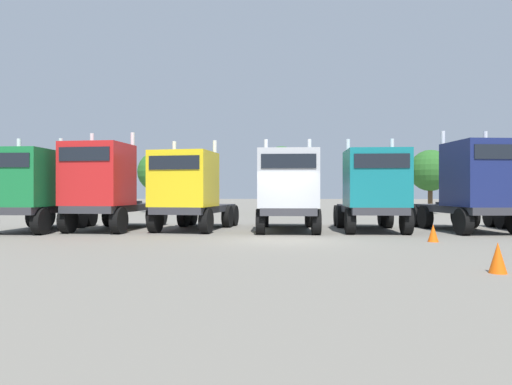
# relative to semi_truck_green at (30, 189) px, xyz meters

# --- Properties ---
(ground) EXTENTS (200.00, 200.00, 0.00)m
(ground) POSITION_rel_semi_truck_green_xyz_m (10.70, -2.42, -1.82)
(ground) COLOR slate
(semi_truck_green) EXTENTS (2.58, 5.83, 4.03)m
(semi_truck_green) POSITION_rel_semi_truck_green_xyz_m (0.00, 0.00, 0.00)
(semi_truck_green) COLOR #333338
(semi_truck_green) RESTS_ON ground
(semi_truck_red) EXTENTS (3.01, 6.35, 4.30)m
(semi_truck_red) POSITION_rel_semi_truck_green_xyz_m (3.01, 0.66, 0.10)
(semi_truck_red) COLOR #333338
(semi_truck_red) RESTS_ON ground
(semi_truck_yellow) EXTENTS (3.26, 6.03, 3.98)m
(semi_truck_yellow) POSITION_rel_semi_truck_green_xyz_m (6.56, 0.99, -0.05)
(semi_truck_yellow) COLOR #333338
(semi_truck_yellow) RESTS_ON ground
(semi_truck_silver) EXTENTS (2.59, 6.30, 4.00)m
(semi_truck_silver) POSITION_rel_semi_truck_green_xyz_m (10.82, 0.80, -0.04)
(semi_truck_silver) COLOR #333338
(semi_truck_silver) RESTS_ON ground
(semi_truck_teal) EXTENTS (2.59, 5.78, 4.01)m
(semi_truck_teal) POSITION_rel_semi_truck_green_xyz_m (14.39, 0.94, -0.02)
(semi_truck_teal) COLOR #333338
(semi_truck_teal) RESTS_ON ground
(semi_truck_navy) EXTENTS (3.23, 6.04, 4.33)m
(semi_truck_navy) POSITION_rel_semi_truck_green_xyz_m (18.57, 0.90, 0.15)
(semi_truck_navy) COLOR #333338
(semi_truck_navy) RESTS_ON ground
(traffic_cone_near) EXTENTS (0.36, 0.36, 0.65)m
(traffic_cone_near) POSITION_rel_semi_truck_green_xyz_m (15.09, -8.84, -1.49)
(traffic_cone_near) COLOR #F2590C
(traffic_cone_near) RESTS_ON ground
(traffic_cone_mid) EXTENTS (0.36, 0.36, 0.60)m
(traffic_cone_mid) POSITION_rel_semi_truck_green_xyz_m (15.70, -2.76, -1.52)
(traffic_cone_mid) COLOR #F2590C
(traffic_cone_mid) RESTS_ON ground
(oak_far_left) EXTENTS (3.27, 3.27, 5.01)m
(oak_far_left) POSITION_rel_semi_truck_green_xyz_m (0.32, 18.37, 1.54)
(oak_far_left) COLOR #4C3823
(oak_far_left) RESTS_ON ground
(oak_far_centre) EXTENTS (2.95, 2.95, 5.24)m
(oak_far_centre) POSITION_rel_semi_truck_green_xyz_m (10.43, 17.00, 1.92)
(oak_far_centre) COLOR #4C3823
(oak_far_centre) RESTS_ON ground
(oak_far_right) EXTENTS (3.19, 3.19, 4.97)m
(oak_far_right) POSITION_rel_semi_truck_green_xyz_m (21.94, 17.66, 1.53)
(oak_far_right) COLOR #4C3823
(oak_far_right) RESTS_ON ground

